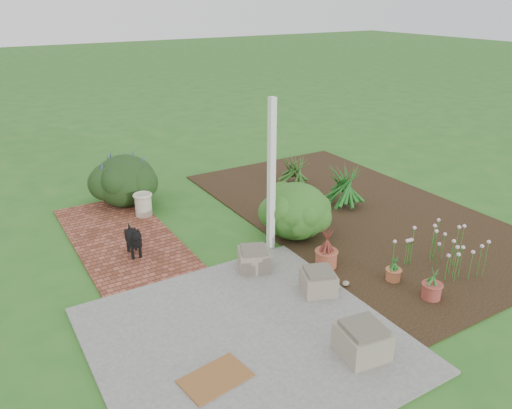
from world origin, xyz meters
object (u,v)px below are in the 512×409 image
black_dog (134,239)px  evergreen_shrub (296,209)px  stone_trough_near (362,342)px  cream_ceramic_urn (143,205)px

black_dog → evergreen_shrub: evergreen_shrub is taller
stone_trough_near → evergreen_shrub: (1.15, 2.96, 0.30)m
black_dog → stone_trough_near: bearing=-64.0°
stone_trough_near → cream_ceramic_urn: size_ratio=1.24×
stone_trough_near → evergreen_shrub: 3.18m
cream_ceramic_urn → stone_trough_near: bearing=-80.9°
cream_ceramic_urn → evergreen_shrub: (1.97, -2.15, 0.27)m
evergreen_shrub → black_dog: bearing=165.3°
stone_trough_near → evergreen_shrub: evergreen_shrub is taller
stone_trough_near → black_dog: size_ratio=0.87×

